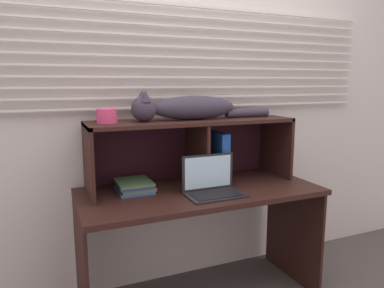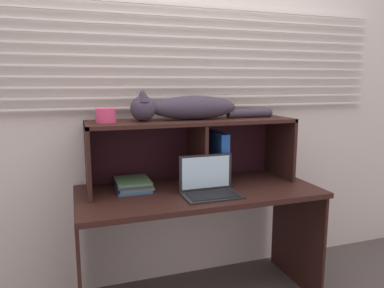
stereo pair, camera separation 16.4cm
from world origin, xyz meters
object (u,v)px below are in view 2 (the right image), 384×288
object	(u,v)px
cat	(187,108)
book_stack	(133,184)
binder_upright	(217,157)
small_basket	(106,115)
laptop	(210,186)

from	to	relation	value
cat	book_stack	distance (m)	0.55
binder_upright	small_basket	bearing A→B (deg)	180.00
small_basket	book_stack	bearing A→B (deg)	0.07
binder_upright	small_basket	world-z (taller)	small_basket
cat	binder_upright	distance (m)	0.37
book_stack	small_basket	bearing A→B (deg)	-179.93
cat	book_stack	bearing A→B (deg)	179.97
cat	laptop	world-z (taller)	cat
cat	small_basket	xyz separation A→B (m)	(-0.47, 0.00, -0.03)
book_stack	cat	bearing A→B (deg)	-0.03
cat	small_basket	bearing A→B (deg)	180.00
laptop	small_basket	size ratio (longest dim) A/B	2.86
cat	binder_upright	bearing A→B (deg)	0.00
binder_upright	small_basket	size ratio (longest dim) A/B	2.85
binder_upright	small_basket	xyz separation A→B (m)	(-0.67, 0.00, 0.28)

